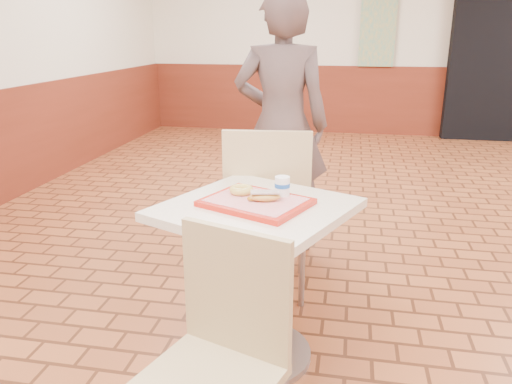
% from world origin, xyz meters
% --- Properties ---
extents(corridor_doorway, '(1.60, 0.22, 2.20)m').
position_xyz_m(corridor_doorway, '(1.20, 4.88, 1.10)').
color(corridor_doorway, black).
rests_on(corridor_doorway, ground).
extents(promo_poster, '(0.50, 0.03, 1.20)m').
position_xyz_m(promo_poster, '(-0.60, 4.94, 1.60)').
color(promo_poster, gray).
rests_on(promo_poster, wainscot_band).
extents(main_table, '(0.73, 0.73, 0.77)m').
position_xyz_m(main_table, '(-1.30, -0.69, 0.52)').
color(main_table, beige).
rests_on(main_table, ground).
extents(chair_main_front, '(0.52, 0.52, 0.89)m').
position_xyz_m(chair_main_front, '(-1.30, -1.37, 0.50)').
color(chair_main_front, tan).
rests_on(chair_main_front, ground).
extents(chair_main_back, '(0.51, 0.51, 1.01)m').
position_xyz_m(chair_main_back, '(-1.34, -0.10, 0.56)').
color(chair_main_back, tan).
rests_on(chair_main_back, ground).
extents(customer, '(0.68, 0.47, 1.77)m').
position_xyz_m(customer, '(-1.37, 0.63, 0.88)').
color(customer, brown).
rests_on(customer, ground).
extents(serving_tray, '(0.43, 0.33, 0.03)m').
position_xyz_m(serving_tray, '(-1.30, -0.69, 0.79)').
color(serving_tray, red).
rests_on(serving_tray, main_table).
extents(ring_donut, '(0.11, 0.11, 0.03)m').
position_xyz_m(ring_donut, '(-1.38, -0.62, 0.82)').
color(ring_donut, gold).
rests_on(ring_donut, serving_tray).
extents(long_john_donut, '(0.15, 0.10, 0.04)m').
position_xyz_m(long_john_donut, '(-1.26, -0.71, 0.82)').
color(long_john_donut, gold).
rests_on(long_john_donut, serving_tray).
extents(paper_cup, '(0.07, 0.07, 0.09)m').
position_xyz_m(paper_cup, '(-1.20, -0.61, 0.84)').
color(paper_cup, white).
rests_on(paper_cup, serving_tray).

